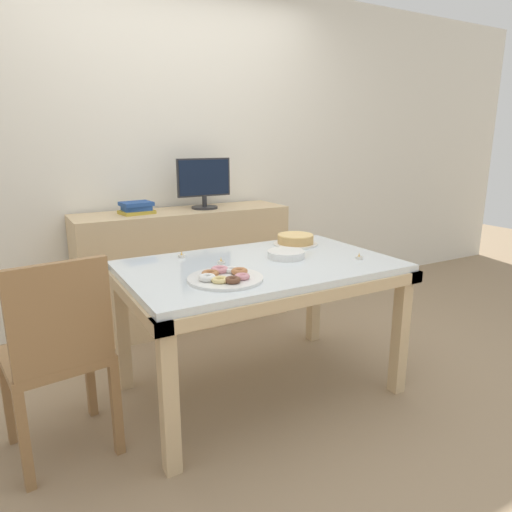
{
  "coord_description": "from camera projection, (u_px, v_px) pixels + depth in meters",
  "views": [
    {
      "loc": [
        -1.19,
        -2.06,
        1.4
      ],
      "look_at": [
        -0.06,
        -0.06,
        0.82
      ],
      "focal_mm": 32.0,
      "sensor_mm": 36.0,
      "label": 1
    }
  ],
  "objects": [
    {
      "name": "dining_table",
      "position": [
        260.0,
        280.0,
        2.49
      ],
      "size": [
        1.47,
        0.93,
        0.76
      ],
      "color": "silver",
      "rests_on": "ground"
    },
    {
      "name": "book_stack",
      "position": [
        136.0,
        208.0,
        3.23
      ],
      "size": [
        0.25,
        0.2,
        0.08
      ],
      "color": "#B29933",
      "rests_on": "sideboard"
    },
    {
      "name": "tealight_left_edge",
      "position": [
        221.0,
        262.0,
        2.44
      ],
      "size": [
        0.04,
        0.04,
        0.04
      ],
      "color": "silver",
      "rests_on": "dining_table"
    },
    {
      "name": "wall_back",
      "position": [
        167.0,
        153.0,
        3.56
      ],
      "size": [
        8.0,
        0.1,
        2.6
      ],
      "primitive_type": "cube",
      "color": "silver",
      "rests_on": "ground"
    },
    {
      "name": "pastry_platter",
      "position": [
        225.0,
        277.0,
        2.16
      ],
      "size": [
        0.36,
        0.36,
        0.04
      ],
      "color": "white",
      "rests_on": "dining_table"
    },
    {
      "name": "tealight_near_cakes",
      "position": [
        359.0,
        257.0,
        2.54
      ],
      "size": [
        0.04,
        0.04,
        0.04
      ],
      "color": "silver",
      "rests_on": "dining_table"
    },
    {
      "name": "tealight_near_front",
      "position": [
        182.0,
        256.0,
        2.57
      ],
      "size": [
        0.04,
        0.04,
        0.04
      ],
      "color": "silver",
      "rests_on": "dining_table"
    },
    {
      "name": "computer_monitor",
      "position": [
        204.0,
        184.0,
        3.44
      ],
      "size": [
        0.42,
        0.2,
        0.38
      ],
      "color": "#262628",
      "rests_on": "sideboard"
    },
    {
      "name": "chair",
      "position": [
        58.0,
        350.0,
        1.96
      ],
      "size": [
        0.47,
        0.47,
        0.94
      ],
      "color": "olive",
      "rests_on": "ground"
    },
    {
      "name": "sideboard",
      "position": [
        185.0,
        268.0,
        3.52
      ],
      "size": [
        1.6,
        0.44,
        0.89
      ],
      "color": "#D1B284",
      "rests_on": "ground"
    },
    {
      "name": "ground_plane",
      "position": [
        260.0,
        388.0,
        2.65
      ],
      "size": [
        12.0,
        12.0,
        0.0
      ],
      "primitive_type": "plane",
      "color": "#997F60"
    },
    {
      "name": "plate_stack",
      "position": [
        286.0,
        254.0,
        2.57
      ],
      "size": [
        0.21,
        0.21,
        0.04
      ],
      "color": "white",
      "rests_on": "dining_table"
    },
    {
      "name": "cake_chocolate_round",
      "position": [
        295.0,
        240.0,
        2.88
      ],
      "size": [
        0.28,
        0.28,
        0.07
      ],
      "color": "white",
      "rests_on": "dining_table"
    }
  ]
}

